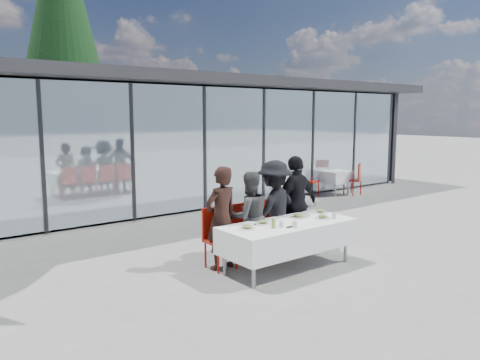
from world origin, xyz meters
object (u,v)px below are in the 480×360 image
at_px(diner_chair_b, 245,229).
at_px(plate_extra, 323,217).
at_px(folded_eyeglasses, 290,227).
at_px(plate_b, 263,223).
at_px(dining_table, 288,236).
at_px(plate_a, 247,227).
at_px(diner_a, 221,218).
at_px(diner_d, 296,204).
at_px(lounger, 291,194).
at_px(juice_bottle, 273,223).
at_px(spare_chair_b, 356,177).
at_px(diner_chair_c, 270,225).
at_px(plate_d, 320,212).
at_px(plate_c, 298,216).
at_px(diner_chair_a, 218,235).
at_px(conifer_tree, 62,21).
at_px(diner_b, 249,217).
at_px(diner_chair_d, 292,220).
at_px(spare_chair_a, 308,178).
at_px(spare_table_right, 335,176).
at_px(diner_c, 274,209).

bearing_deg(diner_chair_b, plate_extra, -42.82).
bearing_deg(folded_eyeglasses, plate_b, 115.51).
height_order(dining_table, plate_a, plate_a).
height_order(diner_a, plate_a, diner_a).
distance_m(diner_a, diner_chair_b, 0.65).
height_order(diner_d, lounger, diner_d).
xyz_separation_m(juice_bottle, lounger, (4.39, 4.18, -0.57)).
bearing_deg(spare_chair_b, diner_chair_b, -155.58).
distance_m(diner_chair_c, plate_d, 0.91).
bearing_deg(diner_chair_c, lounger, 41.87).
xyz_separation_m(dining_table, diner_a, (-0.85, 0.64, 0.29)).
xyz_separation_m(diner_d, plate_c, (-0.42, -0.48, -0.09)).
xyz_separation_m(plate_c, lounger, (3.58, 3.89, -0.52)).
relative_size(diner_chair_a, diner_chair_c, 1.00).
height_order(plate_extra, conifer_tree, conifer_tree).
distance_m(diner_d, plate_b, 1.28).
relative_size(diner_b, plate_extra, 6.01).
bearing_deg(diner_d, plate_d, 103.22).
bearing_deg(plate_b, diner_chair_c, 40.88).
relative_size(diner_chair_a, diner_b, 0.64).
distance_m(dining_table, diner_chair_b, 0.80).
height_order(diner_a, diner_d, diner_d).
bearing_deg(plate_c, juice_bottle, -160.44).
bearing_deg(plate_b, plate_a, -166.28).
xyz_separation_m(plate_d, plate_extra, (-0.29, -0.33, 0.00)).
distance_m(diner_d, plate_d, 0.48).
xyz_separation_m(diner_chair_b, diner_chair_d, (1.09, 0.00, 0.00)).
bearing_deg(plate_d, plate_extra, -131.65).
distance_m(diner_chair_b, spare_chair_a, 6.72).
bearing_deg(diner_chair_b, folded_eyeglasses, -84.34).
xyz_separation_m(diner_chair_a, spare_chair_b, (7.34, 3.08, 0.00)).
height_order(diner_chair_d, spare_chair_a, same).
bearing_deg(folded_eyeglasses, spare_table_right, 35.96).
bearing_deg(diner_chair_c, spare_chair_a, 38.14).
bearing_deg(juice_bottle, diner_c, 47.55).
bearing_deg(plate_c, conifer_tree, 88.00).
distance_m(diner_chair_c, spare_chair_a, 6.27).
distance_m(plate_c, spare_chair_a, 6.57).
distance_m(dining_table, diner_d, 1.08).
bearing_deg(diner_a, diner_chair_a, -95.51).
bearing_deg(plate_extra, plate_a, 171.66).
height_order(diner_a, diner_chair_a, diner_a).
height_order(plate_a, lounger, plate_a).
bearing_deg(conifer_tree, diner_chair_b, -95.09).
bearing_deg(diner_a, dining_table, 137.44).
bearing_deg(diner_b, conifer_tree, -77.91).
distance_m(diner_chair_b, plate_extra, 1.32).
xyz_separation_m(dining_table, diner_chair_a, (-0.85, 0.75, -0.00)).
distance_m(diner_b, plate_d, 1.32).
bearing_deg(juice_bottle, plate_a, 149.31).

